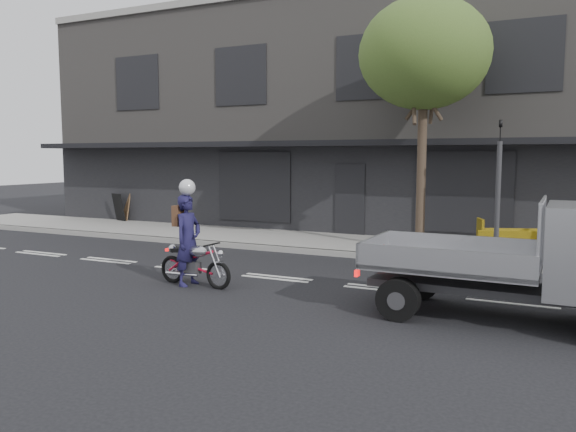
# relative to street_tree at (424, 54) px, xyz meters

# --- Properties ---
(ground) EXTENTS (80.00, 80.00, 0.00)m
(ground) POSITION_rel_street_tree_xyz_m (-2.20, -4.20, -5.28)
(ground) COLOR black
(ground) RESTS_ON ground
(sidewalk) EXTENTS (32.00, 3.20, 0.15)m
(sidewalk) POSITION_rel_street_tree_xyz_m (-2.20, 0.50, -5.20)
(sidewalk) COLOR gray
(sidewalk) RESTS_ON ground
(kerb) EXTENTS (32.00, 0.20, 0.15)m
(kerb) POSITION_rel_street_tree_xyz_m (-2.20, -1.10, -5.20)
(kerb) COLOR gray
(kerb) RESTS_ON ground
(building_main) EXTENTS (26.00, 10.00, 8.00)m
(building_main) POSITION_rel_street_tree_xyz_m (-2.20, 7.10, -1.28)
(building_main) COLOR slate
(building_main) RESTS_ON ground
(street_tree) EXTENTS (3.40, 3.40, 6.74)m
(street_tree) POSITION_rel_street_tree_xyz_m (0.00, 0.00, 0.00)
(street_tree) COLOR #382B21
(street_tree) RESTS_ON ground
(traffic_light_pole) EXTENTS (0.12, 0.12, 3.50)m
(traffic_light_pole) POSITION_rel_street_tree_xyz_m (2.00, -0.85, -3.63)
(traffic_light_pole) COLOR #2D2D30
(traffic_light_pole) RESTS_ON ground
(motorcycle) EXTENTS (1.79, 0.52, 0.92)m
(motorcycle) POSITION_rel_street_tree_xyz_m (-3.40, -5.56, -4.80)
(motorcycle) COLOR black
(motorcycle) RESTS_ON ground
(rider) EXTENTS (0.50, 0.72, 1.87)m
(rider) POSITION_rel_street_tree_xyz_m (-3.55, -5.56, -4.34)
(rider) COLOR #1A163E
(rider) RESTS_ON ground
(flatbed_ute) EXTENTS (4.39, 1.90, 2.01)m
(flatbed_ute) POSITION_rel_street_tree_xyz_m (3.49, -5.48, -4.13)
(flatbed_ute) COLOR black
(flatbed_ute) RESTS_ON ground
(construction_barrier) EXTENTS (1.76, 1.19, 0.92)m
(construction_barrier) POSITION_rel_street_tree_xyz_m (2.26, 0.14, -4.67)
(construction_barrier) COLOR yellow
(construction_barrier) RESTS_ON sidewalk
(sandwich_board) EXTENTS (0.79, 0.66, 1.06)m
(sandwich_board) POSITION_rel_street_tree_xyz_m (-12.05, 1.80, -4.60)
(sandwich_board) COLOR black
(sandwich_board) RESTS_ON sidewalk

